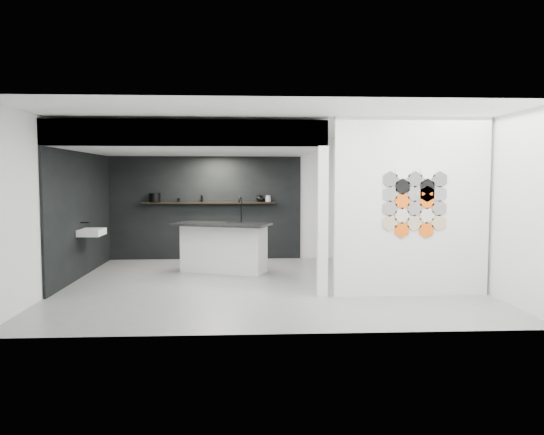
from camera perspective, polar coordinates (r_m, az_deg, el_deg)
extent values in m
cube|color=slate|center=(9.38, -0.52, -7.19)|extent=(7.00, 6.00, 0.01)
cube|color=silver|center=(8.61, 14.75, 1.07)|extent=(2.45, 0.15, 2.80)
cube|color=black|center=(12.21, -7.25, 1.02)|extent=(4.40, 0.04, 2.35)
cube|color=black|center=(10.66, -19.76, 0.34)|extent=(0.04, 4.00, 2.35)
cube|color=silver|center=(10.25, -8.13, 8.09)|extent=(4.40, 4.00, 0.40)
cube|color=silver|center=(8.30, 5.45, -0.47)|extent=(0.16, 0.16, 2.35)
cube|color=silver|center=(8.34, -9.31, 8.97)|extent=(4.40, 0.16, 0.40)
cube|color=silver|center=(10.43, -18.82, -1.51)|extent=(0.40, 0.60, 0.12)
cube|color=black|center=(12.09, -6.82, 1.59)|extent=(3.00, 0.15, 0.04)
cube|color=silver|center=(10.55, -5.20, -3.33)|extent=(1.73, 1.11, 0.93)
cube|color=black|center=(10.42, -5.39, -0.73)|extent=(2.01, 1.39, 0.04)
cube|color=black|center=(10.45, -3.72, -0.63)|extent=(0.60, 0.55, 0.02)
cylinder|color=black|center=(10.64, -3.32, 0.68)|extent=(0.03, 0.03, 0.43)
torus|color=black|center=(10.56, -3.45, 1.83)|extent=(0.07, 0.15, 0.15)
cylinder|color=black|center=(12.22, -12.47, 2.10)|extent=(0.29, 0.29, 0.20)
ellipsoid|color=black|center=(12.06, -1.28, 2.05)|extent=(0.19, 0.19, 0.14)
cylinder|color=gray|center=(12.07, -0.41, 1.92)|extent=(0.15, 0.15, 0.09)
cylinder|color=gray|center=(12.07, -0.41, 2.05)|extent=(0.11, 0.11, 0.14)
cylinder|color=black|center=(12.09, -7.55, 2.02)|extent=(0.07, 0.07, 0.15)
cylinder|color=black|center=(12.15, -9.99, 1.87)|extent=(0.09, 0.09, 0.09)
cylinder|color=tan|center=(8.44, 12.54, -0.57)|extent=(0.26, 0.02, 0.26)
cylinder|color=#66635E|center=(8.42, 12.56, 0.96)|extent=(0.26, 0.02, 0.26)
cylinder|color=silver|center=(8.41, 12.59, 2.49)|extent=(0.26, 0.02, 0.26)
cylinder|color=black|center=(8.41, 12.61, 4.02)|extent=(0.26, 0.02, 0.26)
cylinder|color=#F2580C|center=(8.50, 13.79, -1.32)|extent=(0.26, 0.02, 0.26)
cylinder|color=beige|center=(8.48, 13.82, 0.20)|extent=(0.26, 0.02, 0.26)
cylinder|color=#F2580C|center=(8.47, 13.84, 1.72)|extent=(0.26, 0.02, 0.26)
cylinder|color=black|center=(8.46, 13.87, 3.24)|extent=(0.26, 0.02, 0.26)
cylinder|color=white|center=(8.46, 13.90, 4.76)|extent=(0.26, 0.02, 0.26)
cylinder|color=tan|center=(8.55, 15.05, -0.55)|extent=(0.26, 0.02, 0.26)
cylinder|color=#66635E|center=(8.53, 15.08, 0.96)|extent=(0.26, 0.02, 0.26)
cylinder|color=silver|center=(8.53, 15.11, 2.47)|extent=(0.26, 0.02, 0.26)
cylinder|color=black|center=(8.52, 15.14, 3.98)|extent=(0.26, 0.02, 0.26)
cylinder|color=#F2580C|center=(8.62, 16.27, -1.29)|extent=(0.26, 0.02, 0.26)
cylinder|color=beige|center=(8.60, 16.30, 0.21)|extent=(0.26, 0.02, 0.26)
cylinder|color=#F2580C|center=(8.59, 16.33, 1.70)|extent=(0.26, 0.02, 0.26)
cylinder|color=black|center=(8.59, 16.37, 3.20)|extent=(0.26, 0.02, 0.26)
cylinder|color=white|center=(8.59, 16.40, 4.71)|extent=(0.26, 0.02, 0.26)
cylinder|color=tan|center=(8.68, 17.50, -0.53)|extent=(0.26, 0.02, 0.26)
cylinder|color=#66635E|center=(8.66, 17.54, 0.95)|extent=(0.26, 0.02, 0.26)
cylinder|color=silver|center=(8.65, 17.57, 2.44)|extent=(0.26, 0.02, 0.26)
cylinder|color=black|center=(8.65, 17.60, 3.93)|extent=(0.26, 0.02, 0.26)
cylinder|color=#F2580C|center=(8.59, 16.35, 2.45)|extent=(0.26, 0.02, 0.26)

